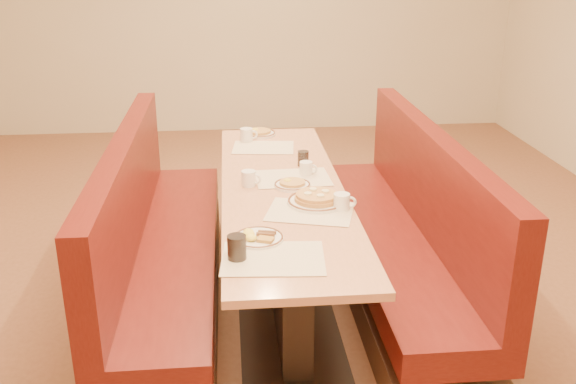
{
  "coord_description": "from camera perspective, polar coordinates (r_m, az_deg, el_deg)",
  "views": [
    {
      "loc": [
        -0.3,
        -3.46,
        2.06
      ],
      "look_at": [
        0.0,
        -0.34,
        0.85
      ],
      "focal_mm": 40.0,
      "sensor_mm": 36.0,
      "label": 1
    }
  ],
  "objects": [
    {
      "name": "booth_left",
      "position": [
        3.88,
        -11.37,
        -5.31
      ],
      "size": [
        0.55,
        2.5,
        1.05
      ],
      "color": "#4C3326",
      "rests_on": "ground"
    },
    {
      "name": "coffee_mug_a",
      "position": [
        3.38,
        4.85,
        -0.88
      ],
      "size": [
        0.12,
        0.09,
        0.09
      ],
      "rotation": [
        0.0,
        0.0,
        -0.13
      ],
      "color": "white",
      "rests_on": "diner_table"
    },
    {
      "name": "coffee_mug_d",
      "position": [
        4.58,
        -3.67,
        5.1
      ],
      "size": [
        0.13,
        0.09,
        0.1
      ],
      "rotation": [
        0.0,
        0.0,
        0.13
      ],
      "color": "white",
      "rests_on": "diner_table"
    },
    {
      "name": "placemat_far_left",
      "position": [
        4.44,
        -2.2,
        3.98
      ],
      "size": [
        0.45,
        0.35,
        0.0
      ],
      "primitive_type": "cube",
      "rotation": [
        0.0,
        0.0,
        -0.11
      ],
      "color": "beige",
      "rests_on": "diner_table"
    },
    {
      "name": "placemat_near_left",
      "position": [
        2.87,
        -1.33,
        -5.9
      ],
      "size": [
        0.48,
        0.38,
        0.0
      ],
      "primitive_type": "cube",
      "rotation": [
        0.0,
        0.0,
        -0.08
      ],
      "color": "beige",
      "rests_on": "diner_table"
    },
    {
      "name": "coffee_mug_b",
      "position": [
        3.72,
        -3.46,
        1.23
      ],
      "size": [
        0.12,
        0.08,
        0.09
      ],
      "rotation": [
        0.0,
        0.0,
        -0.4
      ],
      "color": "white",
      "rests_on": "diner_table"
    },
    {
      "name": "diner_table",
      "position": [
        3.86,
        -0.48,
        -4.79
      ],
      "size": [
        0.7,
        2.5,
        0.75
      ],
      "color": "black",
      "rests_on": "ground"
    },
    {
      "name": "soda_tumbler_mid",
      "position": [
        4.06,
        1.36,
        3.0
      ],
      "size": [
        0.07,
        0.07,
        0.1
      ],
      "color": "black",
      "rests_on": "diner_table"
    },
    {
      "name": "booth_right",
      "position": [
        3.99,
        10.1,
        -4.45
      ],
      "size": [
        0.55,
        2.5,
        1.05
      ],
      "color": "#4C3326",
      "rests_on": "ground"
    },
    {
      "name": "extra_plate_far",
      "position": [
        4.74,
        -2.57,
        5.27
      ],
      "size": [
        0.24,
        0.24,
        0.05
      ],
      "rotation": [
        0.0,
        0.0,
        -0.15
      ],
      "color": "white",
      "rests_on": "diner_table"
    },
    {
      "name": "placemat_far_right",
      "position": [
        3.84,
        0.42,
        1.26
      ],
      "size": [
        0.45,
        0.35,
        0.0
      ],
      "primitive_type": "cube",
      "rotation": [
        0.0,
        0.0,
        0.04
      ],
      "color": "beige",
      "rests_on": "diner_table"
    },
    {
      "name": "pancake_plate",
      "position": [
        3.46,
        2.55,
        -0.68
      ],
      "size": [
        0.32,
        0.32,
        0.07
      ],
      "rotation": [
        0.0,
        0.0,
        -0.17
      ],
      "color": "white",
      "rests_on": "diner_table"
    },
    {
      "name": "eggs_plate",
      "position": [
        3.05,
        -2.72,
        -4.04
      ],
      "size": [
        0.24,
        0.24,
        0.05
      ],
      "rotation": [
        0.0,
        0.0,
        -0.39
      ],
      "color": "white",
      "rests_on": "diner_table"
    },
    {
      "name": "ground",
      "position": [
        4.04,
        -0.46,
        -9.58
      ],
      "size": [
        8.0,
        8.0,
        0.0
      ],
      "primitive_type": "plane",
      "color": "#9E6647",
      "rests_on": "ground"
    },
    {
      "name": "extra_plate_mid",
      "position": [
        3.71,
        0.38,
        0.7
      ],
      "size": [
        0.21,
        0.21,
        0.04
      ],
      "rotation": [
        0.0,
        0.0,
        -0.24
      ],
      "color": "white",
      "rests_on": "diner_table"
    },
    {
      "name": "coffee_mug_c",
      "position": [
        3.9,
        1.66,
        2.13
      ],
      "size": [
        0.11,
        0.08,
        0.08
      ],
      "rotation": [
        0.0,
        0.0,
        -0.35
      ],
      "color": "white",
      "rests_on": "diner_table"
    },
    {
      "name": "soda_tumbler_near",
      "position": [
        2.85,
        -4.57,
        -4.97
      ],
      "size": [
        0.08,
        0.08,
        0.12
      ],
      "color": "black",
      "rests_on": "diner_table"
    },
    {
      "name": "placemat_near_right",
      "position": [
        3.36,
        1.98,
        -1.75
      ],
      "size": [
        0.51,
        0.44,
        0.0
      ],
      "primitive_type": "cube",
      "rotation": [
        0.0,
        0.0,
        -0.27
      ],
      "color": "beige",
      "rests_on": "diner_table"
    }
  ]
}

